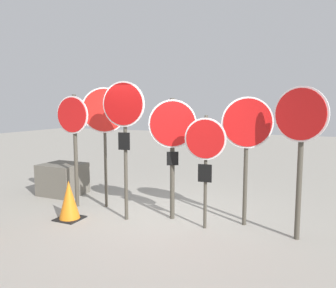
{
  "coord_description": "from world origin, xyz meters",
  "views": [
    {
      "loc": [
        2.42,
        -5.46,
        2.12
      ],
      "look_at": [
        0.01,
        0.0,
        1.43
      ],
      "focal_mm": 35.0,
      "sensor_mm": 36.0,
      "label": 1
    }
  ],
  "objects_px": {
    "stop_sign_2": "(124,118)",
    "stop_sign_3": "(173,136)",
    "stop_sign_5": "(247,133)",
    "stop_sign_6": "(300,133)",
    "traffic_cone_0": "(69,200)",
    "storage_crate": "(63,179)",
    "stop_sign_1": "(105,118)",
    "stop_sign_4": "(205,148)",
    "stop_sign_0": "(73,128)"
  },
  "relations": [
    {
      "from": "stop_sign_0",
      "to": "stop_sign_6",
      "type": "height_order",
      "value": "stop_sign_6"
    },
    {
      "from": "stop_sign_3",
      "to": "stop_sign_0",
      "type": "bearing_deg",
      "value": 156.33
    },
    {
      "from": "stop_sign_1",
      "to": "stop_sign_3",
      "type": "xyz_separation_m",
      "value": [
        1.57,
        -0.12,
        -0.31
      ]
    },
    {
      "from": "stop_sign_6",
      "to": "stop_sign_5",
      "type": "bearing_deg",
      "value": -177.6
    },
    {
      "from": "stop_sign_6",
      "to": "stop_sign_1",
      "type": "bearing_deg",
      "value": -161.31
    },
    {
      "from": "stop_sign_6",
      "to": "stop_sign_3",
      "type": "bearing_deg",
      "value": -160.41
    },
    {
      "from": "stop_sign_0",
      "to": "stop_sign_4",
      "type": "distance_m",
      "value": 2.89
    },
    {
      "from": "stop_sign_4",
      "to": "storage_crate",
      "type": "bearing_deg",
      "value": 163.54
    },
    {
      "from": "stop_sign_1",
      "to": "storage_crate",
      "type": "height_order",
      "value": "stop_sign_1"
    },
    {
      "from": "stop_sign_2",
      "to": "storage_crate",
      "type": "bearing_deg",
      "value": 151.79
    },
    {
      "from": "stop_sign_1",
      "to": "stop_sign_5",
      "type": "bearing_deg",
      "value": -31.3
    },
    {
      "from": "traffic_cone_0",
      "to": "storage_crate",
      "type": "xyz_separation_m",
      "value": [
        -1.34,
        1.34,
        0.01
      ]
    },
    {
      "from": "stop_sign_5",
      "to": "storage_crate",
      "type": "relative_size",
      "value": 2.4
    },
    {
      "from": "stop_sign_2",
      "to": "stop_sign_4",
      "type": "xyz_separation_m",
      "value": [
        1.48,
        0.18,
        -0.49
      ]
    },
    {
      "from": "stop_sign_4",
      "to": "traffic_cone_0",
      "type": "relative_size",
      "value": 2.66
    },
    {
      "from": "stop_sign_1",
      "to": "stop_sign_6",
      "type": "height_order",
      "value": "stop_sign_1"
    },
    {
      "from": "stop_sign_4",
      "to": "stop_sign_6",
      "type": "bearing_deg",
      "value": 0.37
    },
    {
      "from": "stop_sign_4",
      "to": "stop_sign_5",
      "type": "bearing_deg",
      "value": 30.69
    },
    {
      "from": "stop_sign_0",
      "to": "stop_sign_6",
      "type": "bearing_deg",
      "value": -0.17
    },
    {
      "from": "stop_sign_3",
      "to": "stop_sign_6",
      "type": "relative_size",
      "value": 0.93
    },
    {
      "from": "stop_sign_4",
      "to": "stop_sign_6",
      "type": "height_order",
      "value": "stop_sign_6"
    },
    {
      "from": "traffic_cone_0",
      "to": "storage_crate",
      "type": "bearing_deg",
      "value": 134.97
    },
    {
      "from": "stop_sign_1",
      "to": "traffic_cone_0",
      "type": "distance_m",
      "value": 1.77
    },
    {
      "from": "stop_sign_4",
      "to": "stop_sign_5",
      "type": "relative_size",
      "value": 0.86
    },
    {
      "from": "stop_sign_2",
      "to": "stop_sign_3",
      "type": "relative_size",
      "value": 1.13
    },
    {
      "from": "stop_sign_5",
      "to": "stop_sign_4",
      "type": "bearing_deg",
      "value": -163.59
    },
    {
      "from": "stop_sign_5",
      "to": "stop_sign_2",
      "type": "bearing_deg",
      "value": 177.24
    },
    {
      "from": "traffic_cone_0",
      "to": "storage_crate",
      "type": "height_order",
      "value": "storage_crate"
    },
    {
      "from": "stop_sign_0",
      "to": "storage_crate",
      "type": "bearing_deg",
      "value": 143.78
    },
    {
      "from": "stop_sign_5",
      "to": "stop_sign_0",
      "type": "bearing_deg",
      "value": 166.28
    },
    {
      "from": "stop_sign_1",
      "to": "stop_sign_4",
      "type": "bearing_deg",
      "value": -41.79
    },
    {
      "from": "stop_sign_2",
      "to": "stop_sign_3",
      "type": "distance_m",
      "value": 0.94
    },
    {
      "from": "stop_sign_0",
      "to": "stop_sign_1",
      "type": "distance_m",
      "value": 0.69
    },
    {
      "from": "stop_sign_1",
      "to": "stop_sign_2",
      "type": "xyz_separation_m",
      "value": [
        0.78,
        -0.52,
        0.02
      ]
    },
    {
      "from": "stop_sign_0",
      "to": "traffic_cone_0",
      "type": "height_order",
      "value": "stop_sign_0"
    },
    {
      "from": "stop_sign_0",
      "to": "traffic_cone_0",
      "type": "bearing_deg",
      "value": -59.55
    },
    {
      "from": "stop_sign_5",
      "to": "storage_crate",
      "type": "bearing_deg",
      "value": 156.39
    },
    {
      "from": "stop_sign_3",
      "to": "storage_crate",
      "type": "relative_size",
      "value": 2.38
    },
    {
      "from": "stop_sign_3",
      "to": "stop_sign_5",
      "type": "xyz_separation_m",
      "value": [
        1.31,
        0.22,
        0.09
      ]
    },
    {
      "from": "stop_sign_6",
      "to": "traffic_cone_0",
      "type": "distance_m",
      "value": 4.24
    },
    {
      "from": "stop_sign_6",
      "to": "stop_sign_4",
      "type": "bearing_deg",
      "value": -152.97
    },
    {
      "from": "stop_sign_1",
      "to": "stop_sign_4",
      "type": "relative_size",
      "value": 1.27
    },
    {
      "from": "stop_sign_2",
      "to": "storage_crate",
      "type": "xyz_separation_m",
      "value": [
        -2.34,
        0.97,
        -1.53
      ]
    },
    {
      "from": "stop_sign_0",
      "to": "traffic_cone_0",
      "type": "distance_m",
      "value": 1.51
    },
    {
      "from": "stop_sign_0",
      "to": "stop_sign_2",
      "type": "distance_m",
      "value": 1.44
    },
    {
      "from": "stop_sign_5",
      "to": "traffic_cone_0",
      "type": "xyz_separation_m",
      "value": [
        -3.1,
        -0.99,
        -1.29
      ]
    },
    {
      "from": "stop_sign_2",
      "to": "traffic_cone_0",
      "type": "relative_size",
      "value": 3.46
    },
    {
      "from": "stop_sign_2",
      "to": "stop_sign_0",
      "type": "bearing_deg",
      "value": 162.62
    },
    {
      "from": "stop_sign_2",
      "to": "stop_sign_6",
      "type": "bearing_deg",
      "value": 0.22
    },
    {
      "from": "stop_sign_1",
      "to": "stop_sign_5",
      "type": "height_order",
      "value": "stop_sign_1"
    }
  ]
}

